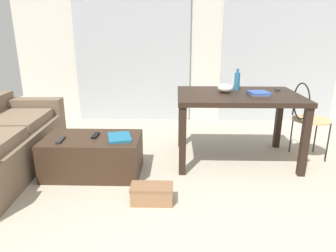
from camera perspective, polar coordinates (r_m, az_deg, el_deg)
name	(u,v)px	position (r m, az deg, el deg)	size (l,w,h in m)	color
ground_plane	(220,172)	(3.26, 9.71, -8.61)	(7.98, 7.98, 0.00)	#B2A893
wall_back	(206,44)	(4.99, 7.15, 15.10)	(6.03, 0.10, 2.45)	silver
curtains	(206,51)	(4.91, 7.19, 13.76)	(4.12, 0.03, 2.23)	#B2B7BC
coffee_table	(93,155)	(3.23, -13.88, -5.37)	(0.96, 0.57, 0.39)	#382619
craft_table	(238,102)	(3.42, 12.97, 4.34)	(1.32, 0.91, 0.77)	black
wire_chair	(306,113)	(3.77, 24.60, 2.31)	(0.42, 0.42, 0.88)	tan
bottle_near	(237,81)	(3.59, 12.87, 8.28)	(0.06, 0.06, 0.24)	teal
bowl	(225,88)	(3.42, 10.73, 7.00)	(0.17, 0.17, 0.09)	beige
book_stack	(258,94)	(3.36, 16.63, 5.88)	(0.23, 0.27, 0.04)	#4C4C51
tv_remote_on_table	(277,89)	(3.73, 19.87, 6.53)	(0.05, 0.15, 0.02)	#232326
tv_remote_primary	(61,140)	(3.14, -19.55, -2.49)	(0.04, 0.18, 0.02)	#232326
tv_remote_secondary	(96,135)	(3.17, -13.47, -1.74)	(0.04, 0.16, 0.02)	black
magazine	(119,137)	(3.06, -9.13, -2.11)	(0.22, 0.29, 0.03)	#1E668C
shoebox	(152,194)	(2.67, -3.05, -12.61)	(0.37, 0.19, 0.16)	#996B47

